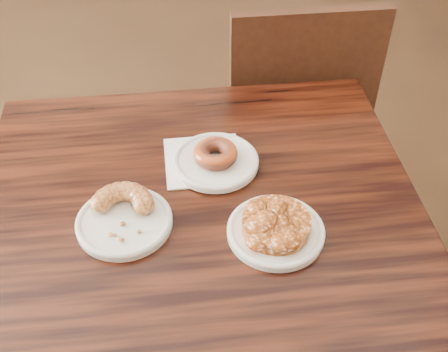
# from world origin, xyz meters

# --- Properties ---
(cafe_table) EXTENTS (0.96, 0.96, 0.75)m
(cafe_table) POSITION_xyz_m (0.19, -0.14, 0.38)
(cafe_table) COLOR black
(cafe_table) RESTS_ON floor
(chair_far) EXTENTS (0.49, 0.49, 0.90)m
(chair_far) POSITION_xyz_m (0.37, 0.55, 0.45)
(chair_far) COLOR black
(chair_far) RESTS_ON floor
(napkin) EXTENTS (0.18, 0.18, 0.00)m
(napkin) POSITION_xyz_m (0.18, 0.01, 0.75)
(napkin) COLOR white
(napkin) RESTS_ON cafe_table
(plate_donut) EXTENTS (0.17, 0.17, 0.01)m
(plate_donut) POSITION_xyz_m (0.20, 0.00, 0.76)
(plate_donut) COLOR white
(plate_donut) RESTS_ON napkin
(plate_cruller) EXTENTS (0.17, 0.17, 0.01)m
(plate_cruller) POSITION_xyz_m (0.05, -0.17, 0.76)
(plate_cruller) COLOR silver
(plate_cruller) RESTS_ON cafe_table
(plate_fritter) EXTENTS (0.17, 0.17, 0.01)m
(plate_fritter) POSITION_xyz_m (0.32, -0.17, 0.76)
(plate_fritter) COLOR white
(plate_fritter) RESTS_ON cafe_table
(glazed_donut) EXTENTS (0.09, 0.09, 0.03)m
(glazed_donut) POSITION_xyz_m (0.20, 0.00, 0.78)
(glazed_donut) COLOR maroon
(glazed_donut) RESTS_ON plate_donut
(apple_fritter) EXTENTS (0.16, 0.16, 0.04)m
(apple_fritter) POSITION_xyz_m (0.32, -0.17, 0.78)
(apple_fritter) COLOR #441C07
(apple_fritter) RESTS_ON plate_fritter
(cruller_fragment) EXTENTS (0.13, 0.13, 0.04)m
(cruller_fragment) POSITION_xyz_m (0.05, -0.17, 0.78)
(cruller_fragment) COLOR #672E14
(cruller_fragment) RESTS_ON plate_cruller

